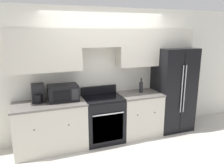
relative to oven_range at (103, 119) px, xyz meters
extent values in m
plane|color=beige|center=(0.19, -0.31, -0.45)|extent=(12.00, 12.00, 0.00)
cube|color=silver|center=(0.19, 0.35, 0.85)|extent=(8.00, 0.06, 2.60)
cube|color=beige|center=(-1.01, 0.15, 1.36)|extent=(1.26, 0.33, 0.75)
cube|color=beige|center=(0.00, 0.15, 1.57)|extent=(0.75, 0.33, 0.34)
cube|color=beige|center=(1.20, 0.15, 1.36)|extent=(1.64, 0.33, 0.75)
cube|color=beige|center=(-1.01, 0.00, -0.02)|extent=(1.26, 0.62, 0.86)
cube|color=slate|center=(-1.01, 0.00, 0.42)|extent=(1.29, 0.64, 0.03)
sphere|color=black|center=(-1.29, -0.31, 0.11)|extent=(0.03, 0.03, 0.03)
sphere|color=black|center=(-0.72, -0.31, 0.11)|extent=(0.03, 0.03, 0.03)
cube|color=beige|center=(0.80, 0.00, -0.02)|extent=(0.84, 0.62, 0.86)
cube|color=slate|center=(0.80, 0.00, 0.42)|extent=(0.87, 0.64, 0.03)
sphere|color=black|center=(0.61, -0.31, 0.11)|extent=(0.03, 0.03, 0.03)
sphere|color=black|center=(0.99, -0.31, 0.11)|extent=(0.03, 0.03, 0.03)
cube|color=black|center=(0.00, 0.00, -0.03)|extent=(0.75, 0.62, 0.85)
cube|color=black|center=(0.00, -0.30, -0.07)|extent=(0.60, 0.01, 0.55)
cube|color=black|center=(0.00, 0.00, 0.42)|extent=(0.75, 0.62, 0.04)
cube|color=black|center=(0.00, 0.28, 0.52)|extent=(0.75, 0.04, 0.16)
cylinder|color=silver|center=(0.00, -0.33, 0.21)|extent=(0.60, 0.02, 0.02)
cube|color=black|center=(1.62, 0.04, 0.45)|extent=(0.80, 0.70, 1.80)
cube|color=black|center=(1.62, -0.31, 0.45)|extent=(0.01, 0.01, 1.66)
cylinder|color=#B7B7BC|center=(1.58, -0.33, 0.54)|extent=(0.02, 0.02, 0.99)
cylinder|color=#B7B7BC|center=(1.65, -0.33, 0.54)|extent=(0.02, 0.02, 0.99)
cube|color=black|center=(-0.74, 0.07, 0.59)|extent=(0.54, 0.36, 0.29)
cube|color=black|center=(-0.79, -0.12, 0.59)|extent=(0.30, 0.01, 0.19)
cube|color=#262628|center=(-0.56, -0.12, 0.59)|extent=(0.12, 0.01, 0.21)
cylinder|color=black|center=(0.86, 0.07, 0.55)|extent=(0.07, 0.07, 0.22)
cylinder|color=black|center=(0.86, 0.07, 0.69)|extent=(0.03, 0.03, 0.06)
cylinder|color=black|center=(0.86, 0.07, 0.73)|extent=(0.04, 0.04, 0.02)
cube|color=black|center=(-1.18, 0.16, 0.61)|extent=(0.22, 0.21, 0.33)
cylinder|color=black|center=(-1.18, 0.05, 0.53)|extent=(0.14, 0.14, 0.15)
camera|label=1|loc=(-1.23, -3.86, 1.69)|focal=35.00mm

